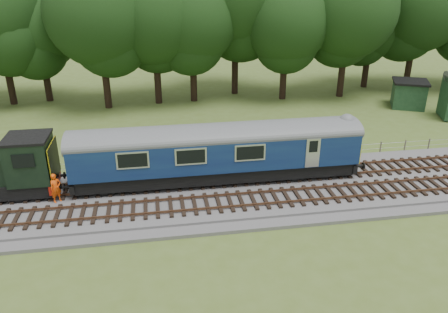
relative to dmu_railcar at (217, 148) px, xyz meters
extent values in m
plane|color=#4E6324|center=(0.98, -1.40, -2.61)|extent=(120.00, 120.00, 0.00)
cube|color=#4C4C4F|center=(0.98, -1.40, -2.43)|extent=(70.00, 7.00, 0.35)
cube|color=brown|center=(0.98, -0.72, -2.12)|extent=(66.50, 0.07, 0.14)
cube|color=brown|center=(0.98, 0.72, -2.12)|extent=(66.50, 0.07, 0.14)
cube|color=brown|center=(0.98, -3.72, -2.12)|extent=(66.50, 0.07, 0.14)
cube|color=brown|center=(0.98, -2.28, -2.12)|extent=(66.50, 0.07, 0.14)
cube|color=black|center=(-0.01, 0.00, -1.55)|extent=(17.46, 2.52, 0.85)
cube|color=#0E1D4F|center=(-0.01, 0.00, -0.12)|extent=(18.00, 2.80, 2.05)
cube|color=yellow|center=(9.01, 0.00, -0.50)|extent=(0.06, 2.74, 1.30)
cube|color=black|center=(5.99, 0.00, -1.75)|extent=(2.60, 2.00, 0.55)
cube|color=black|center=(-6.01, 0.00, -1.75)|extent=(2.60, 2.00, 0.55)
cube|color=black|center=(-11.21, 0.00, 0.05)|extent=(2.40, 2.55, 2.60)
cube|color=#B21C0D|center=(-10.03, 0.00, -1.55)|extent=(0.25, 2.60, 0.55)
cube|color=yellow|center=(-9.89, 0.00, -0.15)|extent=(0.06, 2.55, 2.30)
imported|color=#FF510D|center=(-9.74, -1.24, -1.36)|extent=(0.78, 0.74, 1.80)
cube|color=#18341E|center=(21.66, 14.09, -1.35)|extent=(3.99, 3.99, 2.51)
cube|color=black|center=(21.66, 14.09, 0.00)|extent=(4.39, 4.39, 0.20)
camera|label=1|loc=(-3.74, -25.15, 10.47)|focal=35.00mm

